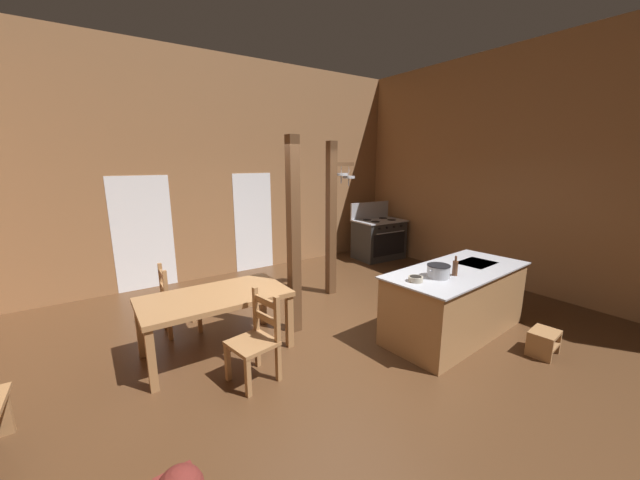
# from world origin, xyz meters

# --- Properties ---
(ground_plane) EXTENTS (8.53, 7.86, 0.10)m
(ground_plane) POSITION_xyz_m (0.00, 0.00, -0.05)
(ground_plane) COLOR #4C301C
(wall_back) EXTENTS (8.53, 0.14, 4.27)m
(wall_back) POSITION_xyz_m (0.00, 3.60, 2.13)
(wall_back) COLOR #93663F
(wall_back) RESTS_ON ground_plane
(wall_right) EXTENTS (0.14, 7.86, 4.27)m
(wall_right) POSITION_xyz_m (3.94, 0.00, 2.13)
(wall_right) COLOR #93663F
(wall_right) RESTS_ON ground_plane
(glazed_door_back_left) EXTENTS (1.00, 0.01, 2.05)m
(glazed_door_back_left) POSITION_xyz_m (-1.74, 3.53, 1.02)
(glazed_door_back_left) COLOR white
(glazed_door_back_left) RESTS_ON ground_plane
(glazed_panel_back_right) EXTENTS (0.84, 0.01, 2.05)m
(glazed_panel_back_right) POSITION_xyz_m (0.39, 3.53, 1.02)
(glazed_panel_back_right) COLOR white
(glazed_panel_back_right) RESTS_ON ground_plane
(kitchen_island) EXTENTS (2.23, 1.13, 0.91)m
(kitchen_island) POSITION_xyz_m (1.39, -0.73, 0.45)
(kitchen_island) COLOR #9E7044
(kitchen_island) RESTS_ON ground_plane
(stove_range) EXTENTS (1.18, 0.88, 1.32)m
(stove_range) POSITION_xyz_m (3.20, 2.64, 0.48)
(stove_range) COLOR #2B2B2B
(stove_range) RESTS_ON ground_plane
(support_post_with_pot_rack) EXTENTS (0.54, 0.24, 2.62)m
(support_post_with_pot_rack) POSITION_xyz_m (0.92, 1.43, 1.40)
(support_post_with_pot_rack) COLOR brown
(support_post_with_pot_rack) RESTS_ON ground_plane
(support_post_center) EXTENTS (0.14, 0.14, 2.62)m
(support_post_center) POSITION_xyz_m (-0.35, 0.57, 1.31)
(support_post_center) COLOR brown
(support_post_center) RESTS_ON ground_plane
(step_stool) EXTENTS (0.39, 0.32, 0.30)m
(step_stool) POSITION_xyz_m (1.81, -1.68, 0.18)
(step_stool) COLOR #9E7044
(step_stool) RESTS_ON ground_plane
(dining_table) EXTENTS (1.70, 0.91, 0.74)m
(dining_table) POSITION_xyz_m (-1.42, 0.62, 0.65)
(dining_table) COLOR #9E7044
(dining_table) RESTS_ON ground_plane
(ladderback_chair_near_window) EXTENTS (0.51, 0.51, 0.95)m
(ladderback_chair_near_window) POSITION_xyz_m (-1.25, -0.17, 0.45)
(ladderback_chair_near_window) COLOR #9E7044
(ladderback_chair_near_window) RESTS_ON ground_plane
(ladderback_chair_by_post) EXTENTS (0.46, 0.46, 0.95)m
(ladderback_chair_by_post) POSITION_xyz_m (-1.70, 1.43, 0.45)
(ladderback_chair_by_post) COLOR #9E7044
(ladderback_chair_by_post) RESTS_ON ground_plane
(stockpot_on_counter) EXTENTS (0.35, 0.28, 0.16)m
(stockpot_on_counter) POSITION_xyz_m (0.89, -0.79, 0.99)
(stockpot_on_counter) COLOR #A8AAB2
(stockpot_on_counter) RESTS_ON kitchen_island
(mixing_bowl_on_counter) EXTENTS (0.17, 0.17, 0.06)m
(mixing_bowl_on_counter) POSITION_xyz_m (0.54, -0.73, 0.94)
(mixing_bowl_on_counter) COLOR #B2A893
(mixing_bowl_on_counter) RESTS_ON kitchen_island
(bottle_tall_on_counter) EXTENTS (0.07, 0.07, 0.25)m
(bottle_tall_on_counter) POSITION_xyz_m (1.12, -0.86, 1.01)
(bottle_tall_on_counter) COLOR #56331E
(bottle_tall_on_counter) RESTS_ON kitchen_island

